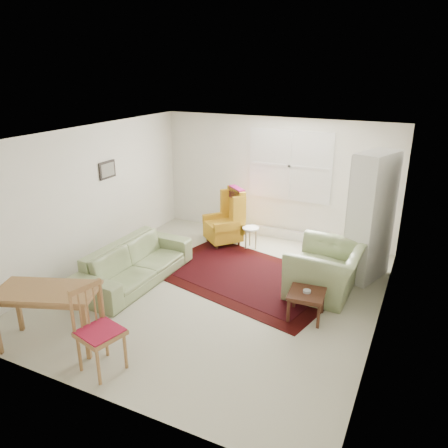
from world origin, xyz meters
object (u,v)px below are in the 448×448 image
at_px(cabinet, 371,217).
at_px(desk, 50,317).
at_px(coffee_table, 306,305).
at_px(wingback_chair, 223,217).
at_px(stool, 251,238).
at_px(armchair, 326,265).
at_px(sofa, 135,256).
at_px(desk_chair, 100,331).

relative_size(cabinet, desk, 1.72).
bearing_deg(coffee_table, wingback_chair, 138.88).
distance_m(stool, desk, 4.24).
bearing_deg(armchair, desk, -43.05).
height_order(armchair, stool, armchair).
bearing_deg(sofa, desk_chair, -152.39).
bearing_deg(desk_chair, stool, 11.87).
distance_m(sofa, stool, 2.48).
relative_size(armchair, cabinet, 0.56).
relative_size(sofa, desk, 1.78).
height_order(armchair, wingback_chair, wingback_chair).
bearing_deg(stool, coffee_table, -49.94).
bearing_deg(desk_chair, coffee_table, -26.52).
distance_m(coffee_table, desk_chair, 2.89).
xyz_separation_m(wingback_chair, desk_chair, (0.44, -4.20, -0.04)).
distance_m(sofa, desk_chair, 2.31).
xyz_separation_m(stool, cabinet, (2.27, -0.29, 0.87)).
bearing_deg(sofa, wingback_chair, -14.64).
bearing_deg(sofa, desk, -176.29).
distance_m(wingback_chair, stool, 0.70).
bearing_deg(coffee_table, sofa, -177.60).
height_order(armchair, cabinet, cabinet).
bearing_deg(coffee_table, desk, -143.74).
distance_m(armchair, wingback_chair, 2.64).
bearing_deg(wingback_chair, desk_chair, -43.60).
xyz_separation_m(stool, desk_chair, (-0.16, -4.21, 0.31)).
xyz_separation_m(coffee_table, cabinet, (0.56, 1.74, 0.88)).
bearing_deg(desk_chair, armchair, -18.29).
xyz_separation_m(coffee_table, desk, (-2.81, -2.06, 0.19)).
height_order(armchair, desk, armchair).
bearing_deg(cabinet, desk_chair, -102.77).
distance_m(armchair, stool, 2.13).
bearing_deg(stool, desk_chair, -92.15).
xyz_separation_m(stool, desk, (-1.10, -4.09, 0.18)).
relative_size(wingback_chair, cabinet, 0.53).
bearing_deg(desk, desk_chair, -7.41).
bearing_deg(cabinet, wingback_chair, -166.56).
distance_m(cabinet, desk_chair, 4.64).
height_order(sofa, stool, sofa).
bearing_deg(stool, wingback_chair, -178.69).
distance_m(coffee_table, cabinet, 2.03).
xyz_separation_m(desk, desk_chair, (0.94, -0.12, 0.13)).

